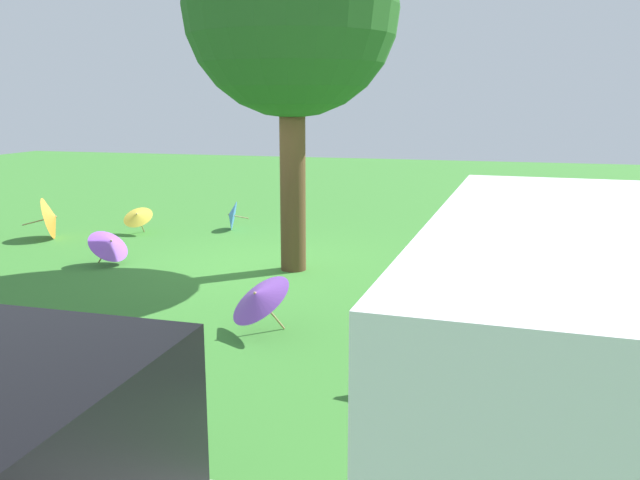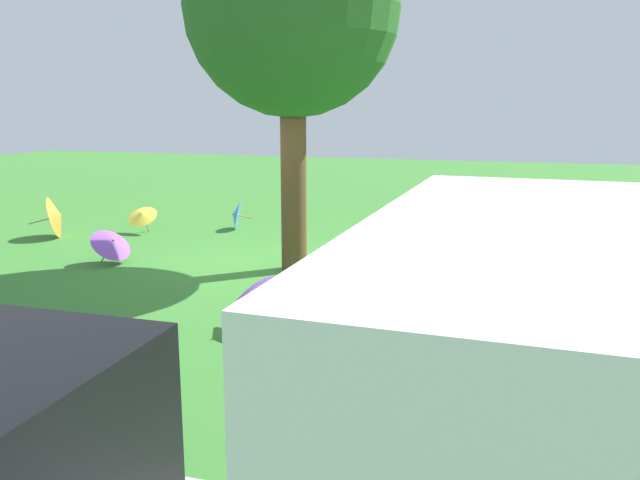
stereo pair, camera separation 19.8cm
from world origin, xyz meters
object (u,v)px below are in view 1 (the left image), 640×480
(parasol_orange_1, at_px, (52,218))
(parasol_yellow_0, at_px, (584,236))
(park_bench, at_px, (504,345))
(parasol_purple_3, at_px, (587,269))
(parasol_blue_0, at_px, (231,215))
(parasol_purple_1, at_px, (110,244))
(parasol_yellow_1, at_px, (137,216))
(parasol_blue_2, at_px, (555,211))
(shade_tree, at_px, (291,10))
(parasol_purple_0, at_px, (258,297))

(parasol_orange_1, distance_m, parasol_yellow_0, 9.69)
(park_bench, bearing_deg, parasol_purple_3, -108.20)
(parasol_blue_0, bearing_deg, parasol_purple_1, 77.37)
(parasol_blue_0, bearing_deg, parasol_yellow_1, 30.15)
(parasol_blue_2, bearing_deg, shade_tree, 39.91)
(parasol_purple_1, xyz_separation_m, parasol_yellow_1, (0.87, -2.36, 0.02))
(parasol_blue_0, height_order, parasol_yellow_0, parasol_yellow_0)
(park_bench, distance_m, parasol_purple_0, 2.84)
(parasol_yellow_0, bearing_deg, parasol_blue_0, -8.94)
(parasol_blue_2, distance_m, parasol_purple_1, 8.11)
(parasol_orange_1, bearing_deg, parasol_blue_0, -149.89)
(parasol_yellow_0, xyz_separation_m, parasol_purple_1, (7.42, 2.25, -0.07))
(shade_tree, bearing_deg, parasol_purple_3, 173.20)
(parasol_yellow_0, bearing_deg, park_bench, 76.86)
(parasol_purple_1, distance_m, parasol_purple_3, 7.20)
(parasol_yellow_0, relative_size, parasol_purple_3, 0.81)
(park_bench, xyz_separation_m, parasol_purple_0, (2.69, -0.89, -0.02))
(parasol_orange_1, bearing_deg, park_bench, 149.85)
(parasol_purple_0, xyz_separation_m, parasol_purple_3, (-3.77, -2.39, -0.03))
(parasol_yellow_1, relative_size, parasol_purple_3, 0.56)
(parasol_blue_2, relative_size, parasol_purple_0, 1.26)
(parasol_purple_0, height_order, parasol_yellow_1, parasol_purple_0)
(parasol_blue_0, distance_m, parasol_yellow_0, 6.76)
(parasol_yellow_0, height_order, parasol_purple_3, parasol_yellow_0)
(parasol_purple_3, bearing_deg, parasol_blue_2, -88.16)
(parasol_purple_0, distance_m, parasol_purple_1, 4.19)
(park_bench, xyz_separation_m, parasol_yellow_1, (7.00, -5.65, -0.09))
(park_bench, relative_size, shade_tree, 0.30)
(parasol_blue_0, bearing_deg, shade_tree, 128.31)
(parasol_yellow_0, relative_size, parasol_purple_0, 0.86)
(parasol_blue_2, bearing_deg, park_bench, 82.51)
(parasol_orange_1, xyz_separation_m, parasol_blue_2, (-9.32, -2.38, 0.15))
(parasol_yellow_0, distance_m, parasol_purple_0, 6.12)
(park_bench, distance_m, shade_tree, 6.03)
(parasol_yellow_1, bearing_deg, shade_tree, 154.04)
(parasol_yellow_0, relative_size, parasol_purple_1, 1.08)
(shade_tree, bearing_deg, parasol_blue_0, -51.69)
(parasol_yellow_0, bearing_deg, shade_tree, 21.36)
(parasol_yellow_0, relative_size, parasol_yellow_1, 1.45)
(parasol_blue_0, bearing_deg, parasol_orange_1, 30.11)
(parasol_yellow_0, bearing_deg, parasol_purple_1, 16.86)
(parasol_yellow_1, bearing_deg, parasol_purple_0, 132.14)
(parasol_yellow_0, bearing_deg, parasol_blue_2, -78.72)
(shade_tree, xyz_separation_m, parasol_orange_1, (5.19, -1.07, -3.50))
(parasol_blue_0, bearing_deg, parasol_purple_3, 152.92)
(parasol_yellow_1, height_order, parasol_purple_3, parasol_purple_3)
(park_bench, xyz_separation_m, parasol_purple_3, (-1.08, -3.29, -0.05))
(parasol_blue_0, bearing_deg, parasol_yellow_0, 171.06)
(parasol_purple_0, distance_m, parasol_yellow_1, 6.42)
(parasol_orange_1, bearing_deg, parasol_yellow_1, -149.94)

